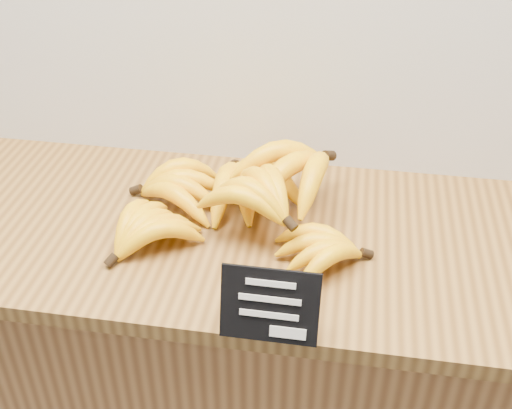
# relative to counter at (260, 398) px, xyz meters

# --- Properties ---
(counter) EXTENTS (1.30, 0.50, 0.90)m
(counter) POSITION_rel_counter_xyz_m (0.00, 0.00, 0.00)
(counter) COLOR #8F5D2E
(counter) RESTS_ON ground
(counter_top) EXTENTS (1.57, 0.54, 0.03)m
(counter_top) POSITION_rel_counter_xyz_m (0.00, 0.00, 0.47)
(counter_top) COLOR brown
(counter_top) RESTS_ON counter
(chalkboard_sign) EXTENTS (0.15, 0.04, 0.11)m
(chalkboard_sign) POSITION_rel_counter_xyz_m (0.05, -0.26, 0.54)
(chalkboard_sign) COLOR black
(chalkboard_sign) RESTS_ON counter_top
(banana_pile) EXTENTS (0.50, 0.37, 0.13)m
(banana_pile) POSITION_rel_counter_xyz_m (-0.03, 0.03, 0.53)
(banana_pile) COLOR yellow
(banana_pile) RESTS_ON counter_top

